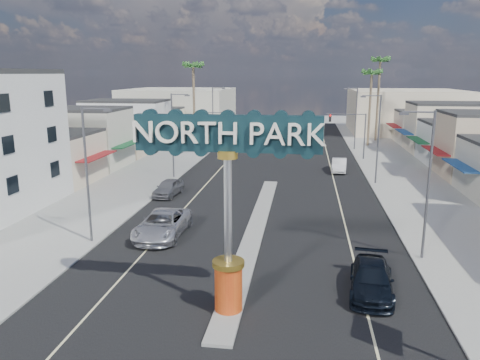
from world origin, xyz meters
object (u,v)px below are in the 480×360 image
(car_parked_left, at_px, (168,188))
(palm_right_far, at_px, (380,65))
(suv_right, at_px, (371,279))
(car_parked_right, at_px, (339,165))
(traffic_signal_right, at_px, (351,127))
(streetlight_l_near, at_px, (89,168))
(gateway_sign, at_px, (228,191))
(palm_right_mid, at_px, (372,76))
(suv_left, at_px, (163,224))
(palm_left_far, at_px, (193,70))
(streetlight_r_far, at_px, (355,115))
(streetlight_r_near, at_px, (426,178))
(traffic_signal_left, at_px, (212,125))
(streetlight_l_mid, at_px, (174,131))
(streetlight_l_far, at_px, (214,114))
(streetlight_r_mid, at_px, (377,135))

(car_parked_left, bearing_deg, palm_right_far, 64.30)
(suv_right, xyz_separation_m, car_parked_right, (0.39, 30.84, -0.01))
(traffic_signal_right, height_order, streetlight_l_near, streetlight_l_near)
(gateway_sign, relative_size, traffic_signal_right, 1.53)
(streetlight_l_near, relative_size, palm_right_mid, 0.74)
(palm_right_far, distance_m, suv_left, 55.70)
(gateway_sign, bearing_deg, palm_left_far, 105.15)
(gateway_sign, height_order, streetlight_r_far, gateway_sign)
(streetlight_r_near, relative_size, palm_left_far, 0.69)
(car_parked_left, bearing_deg, suv_right, -42.24)
(traffic_signal_left, distance_m, suv_left, 32.50)
(streetlight_r_far, xyz_separation_m, palm_right_far, (4.57, 10.00, 7.32))
(streetlight_r_far, xyz_separation_m, palm_left_far, (-23.43, -2.00, 6.43))
(streetlight_l_near, relative_size, streetlight_l_mid, 1.00)
(streetlight_l_near, bearing_deg, car_parked_right, 55.48)
(streetlight_l_near, height_order, streetlight_r_near, same)
(streetlight_l_far, relative_size, streetlight_r_far, 1.00)
(streetlight_l_mid, distance_m, palm_right_far, 41.53)
(traffic_signal_left, distance_m, palm_left_far, 10.14)
(traffic_signal_right, xyz_separation_m, streetlight_r_far, (1.25, 8.01, 0.79))
(streetlight_l_mid, height_order, car_parked_right, streetlight_l_mid)
(palm_left_far, bearing_deg, traffic_signal_left, -57.57)
(streetlight_r_far, bearing_deg, suv_right, -94.26)
(traffic_signal_right, relative_size, streetlight_r_near, 0.67)
(streetlight_l_mid, height_order, suv_left, streetlight_l_mid)
(streetlight_l_near, xyz_separation_m, streetlight_l_far, (0.00, 42.00, 0.00))
(palm_right_mid, distance_m, suv_left, 49.17)
(streetlight_l_near, relative_size, car_parked_left, 2.01)
(streetlight_l_near, bearing_deg, gateway_sign, -37.55)
(palm_right_mid, bearing_deg, traffic_signal_left, -151.58)
(traffic_signal_left, xyz_separation_m, palm_right_mid, (22.18, 12.01, 6.33))
(traffic_signal_left, height_order, streetlight_l_near, streetlight_l_near)
(gateway_sign, bearing_deg, traffic_signal_left, 102.33)
(palm_right_mid, relative_size, car_parked_left, 2.70)
(suv_left, bearing_deg, streetlight_l_far, 96.53)
(suv_left, bearing_deg, palm_left_far, 100.61)
(streetlight_r_mid, bearing_deg, streetlight_r_near, -90.00)
(traffic_signal_left, xyz_separation_m, car_parked_left, (0.18, -21.40, -3.51))
(car_parked_left, bearing_deg, streetlight_l_near, -90.85)
(palm_left_far, bearing_deg, streetlight_l_mid, -82.69)
(palm_right_far, bearing_deg, car_parked_left, -121.34)
(suv_left, height_order, car_parked_left, suv_left)
(suv_right, relative_size, car_parked_right, 1.15)
(streetlight_r_near, height_order, suv_right, streetlight_r_near)
(streetlight_l_near, xyz_separation_m, suv_right, (17.36, -5.02, -4.30))
(palm_left_far, bearing_deg, suv_left, -79.95)
(streetlight_l_near, bearing_deg, palm_right_far, 63.94)
(streetlight_l_far, distance_m, palm_right_far, 28.29)
(suv_left, bearing_deg, streetlight_r_far, 68.04)
(palm_right_mid, relative_size, palm_right_far, 0.86)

